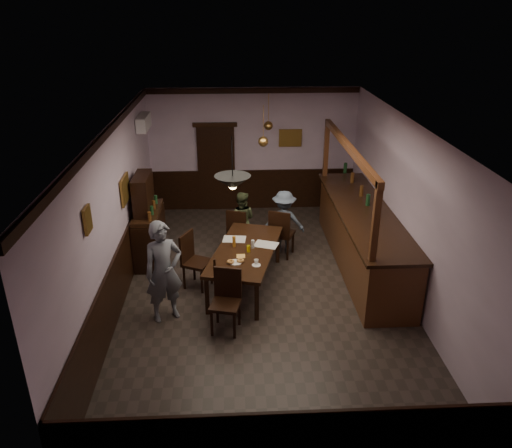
{
  "coord_description": "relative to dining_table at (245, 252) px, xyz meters",
  "views": [
    {
      "loc": [
        -0.53,
        -7.78,
        4.8
      ],
      "look_at": [
        -0.11,
        0.38,
        1.15
      ],
      "focal_mm": 35.0,
      "sensor_mm": 36.0,
      "label": 1
    }
  ],
  "objects": [
    {
      "name": "newspaper_left",
      "position": [
        -0.19,
        0.41,
        0.07
      ],
      "size": [
        0.45,
        0.35,
        0.01
      ],
      "primitive_type": "cube",
      "rotation": [
        0.0,
        0.0,
        -0.12
      ],
      "color": "silver",
      "rests_on": "dining_table"
    },
    {
      "name": "chair_far_left",
      "position": [
        -0.11,
        1.34,
        -0.15
      ],
      "size": [
        0.53,
        0.53,
        0.97
      ],
      "rotation": [
        0.0,
        0.0,
        2.82
      ],
      "color": "black",
      "rests_on": "ground"
    },
    {
      "name": "water_glass",
      "position": [
        0.13,
        0.05,
        0.14
      ],
      "size": [
        0.06,
        0.06,
        0.15
      ],
      "primitive_type": "cylinder",
      "color": "silver",
      "rests_on": "dining_table"
    },
    {
      "name": "saucer",
      "position": [
        0.16,
        -0.61,
        0.07
      ],
      "size": [
        0.15,
        0.15,
        0.01
      ],
      "primitive_type": "cylinder",
      "color": "white",
      "rests_on": "dining_table"
    },
    {
      "name": "person_seated_right",
      "position": [
        0.83,
        1.38,
        -0.02
      ],
      "size": [
        0.9,
        0.57,
        1.32
      ],
      "primitive_type": "imported",
      "rotation": [
        0.0,
        0.0,
        3.05
      ],
      "color": "slate",
      "rests_on": "ground"
    },
    {
      "name": "dining_table",
      "position": [
        0.0,
        0.0,
        0.0
      ],
      "size": [
        1.53,
        2.38,
        0.75
      ],
      "rotation": [
        0.0,
        0.0,
        -0.26
      ],
      "color": "black",
      "rests_on": "ground"
    },
    {
      "name": "picture_left_large",
      "position": [
        -2.15,
        0.62,
        1.01
      ],
      "size": [
        0.04,
        0.62,
        0.48
      ],
      "color": "olive",
      "rests_on": "ground"
    },
    {
      "name": "door_back",
      "position": [
        -0.59,
        3.77,
        0.36
      ],
      "size": [
        0.9,
        0.06,
        2.1
      ],
      "primitive_type": "cube",
      "color": "black",
      "rests_on": "ground"
    },
    {
      "name": "pendant_brass_far",
      "position": [
        0.61,
        2.92,
        1.61
      ],
      "size": [
        0.2,
        0.2,
        0.81
      ],
      "color": "#BF8C3F",
      "rests_on": "ground"
    },
    {
      "name": "pastry_plate",
      "position": [
        -0.18,
        -0.5,
        0.07
      ],
      "size": [
        0.22,
        0.22,
        0.01
      ],
      "primitive_type": "cylinder",
      "color": "white",
      "rests_on": "dining_table"
    },
    {
      "name": "chair_side",
      "position": [
        -0.95,
        0.06,
        -0.12
      ],
      "size": [
        0.6,
        0.6,
        1.04
      ],
      "rotation": [
        0.0,
        0.0,
        1.11
      ],
      "color": "black",
      "rests_on": "ground"
    },
    {
      "name": "chair_far_right",
      "position": [
        0.75,
        1.11,
        -0.12
      ],
      "size": [
        0.59,
        0.59,
        1.04
      ],
      "rotation": [
        0.0,
        0.0,
        2.72
      ],
      "color": "black",
      "rests_on": "ground"
    },
    {
      "name": "pastry_ring_a",
      "position": [
        -0.27,
        -0.52,
        0.1
      ],
      "size": [
        0.13,
        0.13,
        0.04
      ],
      "primitive_type": "torus",
      "color": "#C68C47",
      "rests_on": "pastry_plate"
    },
    {
      "name": "napkin",
      "position": [
        -0.09,
        -0.26,
        0.07
      ],
      "size": [
        0.18,
        0.18,
        0.0
      ],
      "primitive_type": "cube",
      "rotation": [
        0.0,
        0.0,
        -0.26
      ],
      "color": "#E5AB54",
      "rests_on": "dining_table"
    },
    {
      "name": "pastry_ring_b",
      "position": [
        -0.1,
        -0.49,
        0.1
      ],
      "size": [
        0.13,
        0.13,
        0.04
      ],
      "primitive_type": "torus",
      "color": "#C68C47",
      "rests_on": "pastry_plate"
    },
    {
      "name": "picture_left_small",
      "position": [
        -2.15,
        -1.78,
        1.46
      ],
      "size": [
        0.04,
        0.28,
        0.36
      ],
      "color": "olive",
      "rests_on": "ground"
    },
    {
      "name": "sideboard",
      "position": [
        -1.9,
        1.17,
        0.03
      ],
      "size": [
        0.48,
        1.35,
        1.78
      ],
      "color": "black",
      "rests_on": "ground"
    },
    {
      "name": "bar_counter",
      "position": [
        2.3,
        0.72,
        -0.06
      ],
      "size": [
        1.02,
        4.39,
        2.46
      ],
      "color": "#502D15",
      "rests_on": "ground"
    },
    {
      "name": "newspaper_right",
      "position": [
        0.38,
        0.16,
        0.07
      ],
      "size": [
        0.5,
        0.43,
        0.01
      ],
      "primitive_type": "cube",
      "rotation": [
        0.0,
        0.0,
        -0.37
      ],
      "color": "silver",
      "rests_on": "dining_table"
    },
    {
      "name": "pendant_iron",
      "position": [
        -0.21,
        -0.77,
        1.6
      ],
      "size": [
        0.56,
        0.56,
        0.83
      ],
      "color": "black",
      "rests_on": "ground"
    },
    {
      "name": "picture_back",
      "position": [
        1.21,
        3.78,
        1.11
      ],
      "size": [
        0.55,
        0.04,
        0.42
      ],
      "color": "olive",
      "rests_on": "ground"
    },
    {
      "name": "beer_glass",
      "position": [
        -0.2,
        0.12,
        0.16
      ],
      "size": [
        0.06,
        0.06,
        0.2
      ],
      "primitive_type": "cylinder",
      "color": "#BF721E",
      "rests_on": "dining_table"
    },
    {
      "name": "soda_can",
      "position": [
        0.05,
        -0.1,
        0.12
      ],
      "size": [
        0.07,
        0.07,
        0.12
      ],
      "primitive_type": "cylinder",
      "color": "#FFF215",
      "rests_on": "dining_table"
    },
    {
      "name": "room",
      "position": [
        0.31,
        -0.18,
        0.81
      ],
      "size": [
        5.01,
        8.01,
        3.01
      ],
      "color": "#2D2621",
      "rests_on": "ground"
    },
    {
      "name": "person_seated_left",
      "position": [
        -0.04,
        1.61,
        -0.07
      ],
      "size": [
        0.68,
        0.58,
        1.24
      ],
      "primitive_type": "imported",
      "rotation": [
        0.0,
        0.0,
        2.93
      ],
      "color": "#414B2D",
      "rests_on": "ground"
    },
    {
      "name": "pepper_mill",
      "position": [
        -0.53,
        -0.62,
        0.13
      ],
      "size": [
        0.04,
        0.04,
        0.14
      ],
      "primitive_type": "cylinder",
      "color": "black",
      "rests_on": "dining_table"
    },
    {
      "name": "ac_unit",
      "position": [
        -2.07,
        2.72,
        1.76
      ],
      "size": [
        0.2,
        0.85,
        0.3
      ],
      "color": "white",
      "rests_on": "ground"
    },
    {
      "name": "person_standing",
      "position": [
        -1.34,
        -0.94,
        0.17
      ],
      "size": [
        0.74,
        0.65,
        1.72
      ],
      "primitive_type": "imported",
      "rotation": [
        0.0,
        0.0,
        0.46
      ],
      "color": "slate",
      "rests_on": "ground"
    },
    {
      "name": "chair_near",
      "position": [
        -0.34,
        -1.27,
        -0.12
      ],
      "size": [
        0.53,
        0.53,
        1.02
      ],
      "rotation": [
        0.0,
        0.0,
        -0.23
      ],
      "color": "black",
      "rests_on": "ground"
    },
    {
      "name": "pendant_brass_mid",
      "position": [
        0.41,
        1.57,
        1.61
      ],
      "size": [
        0.2,
        0.2,
        0.81
      ],
      "color": "#BF8C3F",
      "rests_on": "ground"
    },
    {
      "name": "coffee_cup",
      "position": [
        0.16,
        -0.57,
        0.11
      ],
      "size": [
        0.1,
        0.1,
        0.07
      ],
      "primitive_type": "imported",
      "rotation": [
        0.0,
        0.0,
        -0.26
      ],
      "color": "white",
      "rests_on": "saucer"
    }
  ]
}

